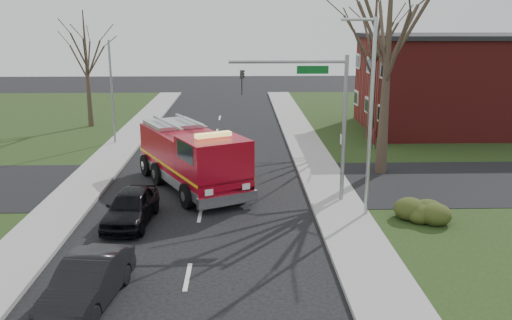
{
  "coord_description": "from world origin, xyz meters",
  "views": [
    {
      "loc": [
        1.79,
        -22.48,
        8.3
      ],
      "look_at": [
        2.51,
        1.72,
        2.0
      ],
      "focal_mm": 38.0,
      "sensor_mm": 36.0,
      "label": 1
    }
  ],
  "objects_px": {
    "fire_engine": "(193,159)",
    "parked_car_gray": "(88,282)",
    "traffic_signal_mast": "(317,102)",
    "parked_car_maroon": "(131,207)"
  },
  "relations": [
    {
      "from": "fire_engine",
      "to": "parked_car_gray",
      "type": "relative_size",
      "value": 2.0
    },
    {
      "from": "traffic_signal_mast",
      "to": "parked_car_maroon",
      "type": "xyz_separation_m",
      "value": [
        -8.01,
        -2.5,
        -3.98
      ]
    },
    {
      "from": "parked_car_maroon",
      "to": "parked_car_gray",
      "type": "distance_m",
      "value": 6.63
    },
    {
      "from": "traffic_signal_mast",
      "to": "fire_engine",
      "type": "height_order",
      "value": "traffic_signal_mast"
    },
    {
      "from": "parked_car_maroon",
      "to": "parked_car_gray",
      "type": "height_order",
      "value": "parked_car_maroon"
    },
    {
      "from": "fire_engine",
      "to": "parked_car_maroon",
      "type": "xyz_separation_m",
      "value": [
        -2.19,
        -4.85,
        -0.78
      ]
    },
    {
      "from": "traffic_signal_mast",
      "to": "parked_car_gray",
      "type": "xyz_separation_m",
      "value": [
        -8.01,
        -9.13,
        -3.99
      ]
    },
    {
      "from": "fire_engine",
      "to": "parked_car_gray",
      "type": "height_order",
      "value": "fire_engine"
    },
    {
      "from": "fire_engine",
      "to": "traffic_signal_mast",
      "type": "bearing_deg",
      "value": -48.82
    },
    {
      "from": "traffic_signal_mast",
      "to": "parked_car_maroon",
      "type": "bearing_deg",
      "value": -162.67
    }
  ]
}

